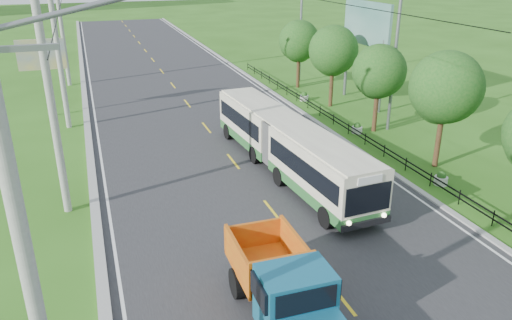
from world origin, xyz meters
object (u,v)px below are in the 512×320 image
tree_third (445,91)px  planter_near (441,179)px  planter_mid (357,129)px  tree_back (299,43)px  dump_truck (285,286)px  bus (287,142)px  streetlight_far (299,24)px  pole_near (51,95)px  billboard_right (366,30)px  tree_fifth (333,53)px  pole_nearest (30,263)px  pole_far (62,24)px  streetlight_mid (393,52)px  tree_fourth (378,74)px  planter_far (304,97)px  pole_mid (58,47)px  billboard_left (42,60)px

tree_third → planter_near: tree_third is taller
planter_near → planter_mid: size_ratio=1.00×
tree_back → dump_truck: size_ratio=0.98×
tree_back → bus: tree_back is taller
tree_third → bus: size_ratio=0.43×
streetlight_far → pole_near: bearing=-134.9°
streetlight_far → billboard_right: (1.66, -8.00, 0.44)m
tree_fifth → tree_back: tree_fifth is taller
pole_nearest → pole_near: bearing=90.1°
pole_far → streetlight_mid: pole_far is taller
tree_third → pole_near: bearing=177.3°
tree_fifth → planter_near: (-1.26, -14.14, -3.57)m
tree_back → bus: (-7.69, -16.36, -2.05)m
tree_fourth → planter_far: (-1.26, 7.86, -3.30)m
pole_mid → tree_fourth: 19.43m
pole_nearest → pole_near: (-0.02, 12.00, 0.16)m
pole_mid → tree_fourth: pole_mid is taller
dump_truck → streetlight_mid: bearing=49.3°
streetlight_mid → dump_truck: bearing=-131.2°
planter_mid → planter_far: size_ratio=1.00×
streetlight_mid → planter_far: 9.46m
tree_fifth → planter_far: size_ratio=8.66×
streetlight_mid → billboard_right: (1.66, 6.00, 0.44)m
pole_near → bus: size_ratio=0.72×
pole_mid → tree_back: bearing=15.8°
pole_mid → streetlight_far: bearing=20.3°
planter_near → bus: bearing=149.6°
streetlight_far → streetlight_mid: bearing=-90.0°
tree_back → tree_third: bearing=-90.0°
pole_mid → bus: bearing=-47.1°
bus → planter_mid: bearing=29.2°
tree_fifth → bus: (-7.69, -10.36, -2.25)m
pole_near → tree_fifth: (18.12, 11.14, -1.24)m
billboard_right → tree_back: bearing=111.7°
pole_nearest → tree_third: pole_nearest is taller
pole_mid → planter_far: size_ratio=14.93×
tree_back → billboard_left: size_ratio=1.06×
tree_fifth → planter_near: size_ratio=8.66×
pole_far → pole_near: bearing=-90.0°
planter_mid → planter_far: (0.00, 8.00, 0.00)m
planter_mid → bus: bus is taller
streetlight_far → billboard_left: (-20.14, -4.00, -1.04)m
planter_mid → tree_third: bearing=-77.9°
planter_near → pole_far: bearing=122.0°
planter_near → planter_far: size_ratio=1.00×
planter_far → bus: bus is taller
tree_third → billboard_left: 25.02m
planter_mid → billboard_left: (-18.10, 10.00, 3.58)m
pole_nearest → tree_fourth: 24.96m
streetlight_far → planter_near: (-2.04, -22.00, -4.62)m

